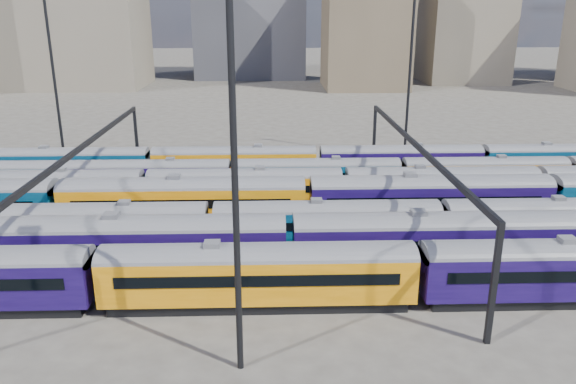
{
  "coord_description": "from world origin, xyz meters",
  "views": [
    {
      "loc": [
        -3.14,
        -49.46,
        19.56
      ],
      "look_at": [
        -1.56,
        0.99,
        3.0
      ],
      "focal_mm": 35.0,
      "sensor_mm": 36.0,
      "label": 1
    }
  ],
  "objects_px": {
    "rake_1": "(439,236)",
    "rake_2": "(93,221)",
    "rake_0": "(258,269)",
    "mast_2": "(233,127)"
  },
  "relations": [
    {
      "from": "rake_1",
      "to": "rake_2",
      "type": "height_order",
      "value": "rake_1"
    },
    {
      "from": "rake_0",
      "to": "mast_2",
      "type": "height_order",
      "value": "mast_2"
    },
    {
      "from": "rake_1",
      "to": "mast_2",
      "type": "distance_m",
      "value": 21.92
    },
    {
      "from": "rake_0",
      "to": "rake_2",
      "type": "xyz_separation_m",
      "value": [
        -14.06,
        10.0,
        -0.28
      ]
    },
    {
      "from": "rake_2",
      "to": "mast_2",
      "type": "xyz_separation_m",
      "value": [
        13.14,
        -17.0,
        11.44
      ]
    },
    {
      "from": "rake_0",
      "to": "mast_2",
      "type": "bearing_deg",
      "value": -97.48
    },
    {
      "from": "rake_0",
      "to": "mast_2",
      "type": "relative_size",
      "value": 4.24
    },
    {
      "from": "mast_2",
      "to": "rake_1",
      "type": "bearing_deg",
      "value": 39.26
    },
    {
      "from": "rake_1",
      "to": "rake_2",
      "type": "distance_m",
      "value": 28.27
    },
    {
      "from": "rake_0",
      "to": "rake_2",
      "type": "distance_m",
      "value": 17.26
    }
  ]
}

